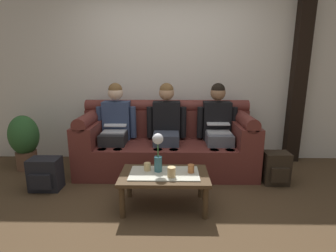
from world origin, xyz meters
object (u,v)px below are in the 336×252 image
object	(u,v)px
couch	(166,144)
flower_vase	(158,150)
person_right	(218,125)
cup_far_center	(171,172)
potted_plant	(24,140)
cup_near_left	(191,169)
person_left	(115,124)
coffee_table	(164,178)
backpack_right	(276,168)
cup_near_right	(147,167)
person_middle	(166,124)
backpack_left	(45,174)

from	to	relation	value
couch	flower_vase	distance (m)	1.01
couch	person_right	xyz separation A→B (m)	(0.71, -0.00, 0.29)
couch	person_right	distance (m)	0.77
cup_far_center	potted_plant	distance (m)	2.36
person_right	cup_near_left	distance (m)	1.12
person_left	coffee_table	world-z (taller)	person_left
backpack_right	cup_near_left	bearing A→B (deg)	-153.11
cup_near_right	potted_plant	distance (m)	2.06
person_right	potted_plant	distance (m)	2.73
couch	cup_near_left	size ratio (longest dim) A/B	27.98
person_middle	coffee_table	xyz separation A→B (m)	(0.00, -1.02, -0.34)
cup_far_center	coffee_table	bearing A→B (deg)	127.83
cup_near_left	person_left	bearing A→B (deg)	134.48
person_right	cup_near_right	xyz separation A→B (m)	(-0.89, -0.96, -0.24)
person_left	backpack_right	xyz separation A→B (m)	(2.10, -0.44, -0.46)
couch	person_left	distance (m)	0.77
backpack_left	cup_near_right	bearing A→B (deg)	-13.41
coffee_table	backpack_right	size ratio (longest dim) A/B	2.24
cup_far_center	person_left	bearing A→B (deg)	125.20
person_left	backpack_left	xyz separation A→B (m)	(-0.72, -0.66, -0.47)
person_right	potted_plant	size ratio (longest dim) A/B	1.57
couch	cup_near_left	xyz separation A→B (m)	(0.27, -1.01, 0.05)
person_right	coffee_table	distance (m)	1.29
cup_far_center	backpack_right	xyz separation A→B (m)	(1.31, 0.67, -0.23)
cup_near_left	potted_plant	world-z (taller)	potted_plant
person_left	cup_far_center	world-z (taller)	person_left
cup_near_left	potted_plant	xyz separation A→B (m)	(-2.29, 0.99, 0.01)
couch	flower_vase	bearing A→B (deg)	-93.78
person_left	backpack_right	distance (m)	2.19
cup_far_center	person_middle	bearing A→B (deg)	93.84
flower_vase	backpack_left	world-z (taller)	flower_vase
cup_near_left	backpack_right	size ratio (longest dim) A/B	0.21
cup_near_right	potted_plant	world-z (taller)	potted_plant
coffee_table	backpack_right	world-z (taller)	backpack_right
person_middle	couch	bearing A→B (deg)	90.00
person_middle	person_right	world-z (taller)	same
couch	person_left	size ratio (longest dim) A/B	1.95
couch	coffee_table	size ratio (longest dim) A/B	2.62
couch	person_middle	distance (m)	0.29
flower_vase	cup_near_right	xyz separation A→B (m)	(-0.11, 0.02, -0.19)
cup_near_left	backpack_right	world-z (taller)	cup_near_left
coffee_table	cup_near_left	distance (m)	0.29
couch	cup_far_center	size ratio (longest dim) A/B	23.27
person_right	cup_far_center	world-z (taller)	person_right
couch	flower_vase	world-z (taller)	couch
flower_vase	cup_near_left	bearing A→B (deg)	-4.48
person_middle	flower_vase	xyz separation A→B (m)	(-0.06, -0.98, -0.04)
cup_far_center	potted_plant	size ratio (longest dim) A/B	0.13
person_right	flower_vase	xyz separation A→B (m)	(-0.78, -0.98, -0.04)
person_left	person_right	distance (m)	1.42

